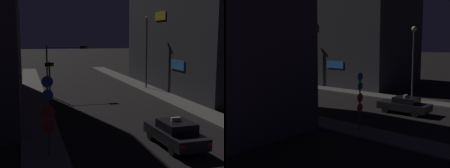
{
  "view_description": "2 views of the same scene",
  "coord_description": "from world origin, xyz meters",
  "views": [
    {
      "loc": [
        -7.02,
        -5.87,
        5.95
      ],
      "look_at": [
        -0.1,
        20.69,
        2.02
      ],
      "focal_mm": 54.18,
      "sensor_mm": 36.0,
      "label": 1
    },
    {
      "loc": [
        -22.33,
        -1.7,
        6.12
      ],
      "look_at": [
        1.57,
        18.62,
        1.72
      ],
      "focal_mm": 48.47,
      "sensor_mm": 36.0,
      "label": 2
    }
  ],
  "objects": [
    {
      "name": "street_lamp_far_block",
      "position": [
        6.27,
        29.79,
        4.84
      ],
      "size": [
        0.39,
        0.39,
        7.92
      ],
      "color": "#47474C",
      "rests_on": "sidewalk_right"
    },
    {
      "name": "sign_pole_left",
      "position": [
        -6.0,
        10.22,
        2.37
      ],
      "size": [
        0.62,
        0.1,
        3.93
      ],
      "color": "#47474C",
      "rests_on": "sidewalk_left"
    },
    {
      "name": "traffic_light_left_kerb",
      "position": [
        -4.84,
        24.98,
        2.6
      ],
      "size": [
        0.8,
        0.42,
        3.62
      ],
      "color": "#47474C",
      "rests_on": "ground_plane"
    },
    {
      "name": "traffic_light_overhead",
      "position": [
        -3.22,
        28.23,
        3.68
      ],
      "size": [
        4.2,
        0.42,
        5.05
      ],
      "color": "#47474C",
      "rests_on": "ground_plane"
    },
    {
      "name": "sidewalk_left",
      "position": [
        -6.22,
        26.85,
        0.07
      ],
      "size": [
        2.27,
        57.69,
        0.14
      ],
      "primitive_type": "cube",
      "color": "#5B5651",
      "rests_on": "ground_plane"
    },
    {
      "name": "building_facade_right",
      "position": [
        12.86,
        28.52,
        8.75
      ],
      "size": [
        11.1,
        22.53,
        17.51
      ],
      "color": "#333338",
      "rests_on": "ground_plane"
    },
    {
      "name": "sidewalk_right",
      "position": [
        6.22,
        26.85,
        0.07
      ],
      "size": [
        2.27,
        57.69,
        0.14
      ],
      "primitive_type": "cube",
      "color": "#5B5651",
      "rests_on": "ground_plane"
    },
    {
      "name": "taxi",
      "position": [
        0.74,
        10.41,
        0.74
      ],
      "size": [
        2.01,
        4.53,
        1.62
      ],
      "color": "black",
      "rests_on": "ground_plane"
    }
  ]
}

